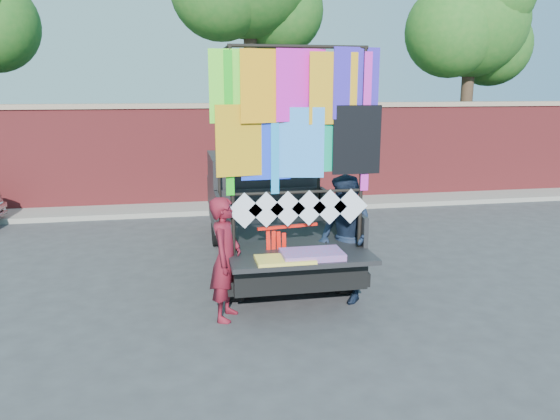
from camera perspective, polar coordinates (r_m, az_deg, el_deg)
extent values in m
plane|color=#38383A|center=(7.79, -1.97, -10.07)|extent=(90.00, 90.00, 0.00)
cube|color=maroon|center=(14.25, -6.34, 5.57)|extent=(30.00, 0.35, 2.50)
cube|color=gray|center=(14.15, -6.47, 10.80)|extent=(30.00, 0.45, 0.12)
cube|color=gray|center=(13.76, -5.99, 0.29)|extent=(30.00, 1.20, 0.12)
cylinder|color=#38281C|center=(15.44, -3.06, 11.69)|extent=(0.36, 0.36, 5.46)
sphere|color=#1D601B|center=(16.11, 0.01, 20.10)|extent=(2.40, 2.40, 2.40)
cylinder|color=#38281C|center=(17.55, 18.81, 9.69)|extent=(0.36, 0.36, 4.55)
sphere|color=#1D601B|center=(17.63, 19.45, 18.14)|extent=(3.20, 3.20, 3.20)
sphere|color=#1D601B|center=(18.37, 21.18, 15.72)|extent=(2.40, 2.40, 2.40)
sphere|color=#1D601B|center=(16.96, 17.44, 17.41)|extent=(2.60, 2.60, 2.60)
cylinder|color=black|center=(10.62, -6.47, -1.88)|extent=(0.23, 0.70, 0.70)
cylinder|color=black|center=(7.91, -4.88, -7.04)|extent=(0.23, 0.70, 0.70)
cylinder|color=black|center=(10.86, 2.21, -1.49)|extent=(0.23, 0.70, 0.70)
cylinder|color=black|center=(8.22, 6.66, -6.29)|extent=(0.23, 0.70, 0.70)
cube|color=black|center=(9.26, -0.71, -2.86)|extent=(1.79, 4.43, 0.32)
cube|color=black|center=(8.43, 0.22, -2.36)|extent=(1.90, 2.42, 0.11)
cube|color=black|center=(8.25, -6.12, -1.11)|extent=(0.06, 2.42, 0.47)
cube|color=black|center=(8.59, 6.31, -0.55)|extent=(0.06, 2.42, 0.47)
cube|color=black|center=(9.51, -1.14, 0.84)|extent=(1.90, 0.06, 0.47)
cube|color=black|center=(10.49, -2.07, 2.26)|extent=(1.90, 1.69, 1.32)
cube|color=#8C9EAD|center=(9.96, -1.68, 4.15)|extent=(1.69, 0.06, 0.58)
cube|color=#8C9EAD|center=(11.23, -2.69, 4.04)|extent=(1.69, 0.11, 0.74)
cube|color=black|center=(11.67, -2.92, 2.01)|extent=(1.84, 0.95, 0.58)
cube|color=black|center=(7.04, 2.51, -5.28)|extent=(1.90, 0.58, 0.06)
cube|color=black|center=(7.39, 2.05, -7.66)|extent=(1.95, 0.16, 0.19)
cylinder|color=black|center=(6.96, -5.06, 5.87)|extent=(0.05, 0.05, 2.63)
cylinder|color=black|center=(9.16, -6.47, 7.50)|extent=(0.05, 0.05, 2.63)
cylinder|color=black|center=(7.34, 8.57, 6.13)|extent=(0.05, 0.05, 2.63)
cylinder|color=black|center=(9.44, 4.14, 7.70)|extent=(0.05, 0.05, 2.63)
cylinder|color=black|center=(7.07, 2.02, 16.71)|extent=(1.79, 0.05, 0.05)
cylinder|color=black|center=(9.24, -1.12, 15.80)|extent=(1.79, 0.05, 0.05)
cylinder|color=black|center=(8.03, -6.08, 16.18)|extent=(0.05, 2.27, 0.05)
cylinder|color=black|center=(8.36, 6.30, 16.04)|extent=(0.05, 2.27, 0.05)
cylinder|color=black|center=(7.18, 1.90, 1.87)|extent=(1.79, 0.04, 0.04)
cube|color=#5EF02A|center=(6.90, -4.56, 12.83)|extent=(0.65, 0.02, 0.90)
cube|color=orange|center=(6.91, -1.17, 12.87)|extent=(0.65, 0.02, 0.90)
cube|color=#E719C9|center=(7.03, 2.03, 12.86)|extent=(0.65, 0.02, 0.90)
cube|color=gold|center=(7.09, 5.30, 12.82)|extent=(0.65, 0.02, 0.90)
cube|color=#3B27C7|center=(7.24, 8.29, 12.74)|extent=(0.65, 0.02, 0.90)
cube|color=gold|center=(6.89, -4.42, 7.13)|extent=(0.65, 0.02, 0.90)
cube|color=#1B3DF7|center=(6.99, -1.21, 7.24)|extent=(0.65, 0.02, 0.90)
cube|color=#3594FF|center=(7.02, 2.06, 7.27)|extent=(0.65, 0.02, 0.90)
cube|color=#0CB37F|center=(7.16, 5.09, 7.33)|extent=(0.65, 0.02, 0.90)
cube|color=black|center=(7.24, 8.22, 7.31)|extent=(0.65, 0.02, 0.90)
cube|color=#18C018|center=(6.88, -5.35, 8.87)|extent=(0.11, 0.01, 1.79)
cube|color=#DA24C1|center=(7.27, 9.02, 8.98)|extent=(0.11, 0.01, 1.79)
cube|color=#1992E5|center=(6.96, -0.54, 8.97)|extent=(0.11, 0.01, 1.79)
cube|color=silver|center=(7.07, -3.73, -0.07)|extent=(0.48, 0.01, 0.48)
cube|color=silver|center=(7.11, -1.44, 0.03)|extent=(0.48, 0.01, 0.48)
cube|color=silver|center=(7.16, 0.83, 0.12)|extent=(0.48, 0.01, 0.48)
cube|color=silver|center=(7.23, 3.05, 0.22)|extent=(0.48, 0.01, 0.48)
cube|color=silver|center=(7.30, 5.24, 0.31)|extent=(0.48, 0.01, 0.48)
cube|color=silver|center=(7.38, 7.38, 0.40)|extent=(0.48, 0.01, 0.48)
cube|color=#E7335C|center=(7.04, 3.35, -4.66)|extent=(0.79, 0.47, 0.08)
cube|color=#F6DD4D|center=(6.90, 0.52, -5.18)|extent=(0.74, 0.42, 0.04)
imported|color=maroon|center=(7.19, -5.70, -5.10)|extent=(0.58, 0.70, 1.65)
imported|color=#141E32|center=(7.80, 6.78, -3.03)|extent=(0.91, 1.04, 1.82)
cube|color=#FE190D|center=(7.36, 0.81, -1.73)|extent=(0.85, 0.17, 0.04)
cube|color=#FE190D|center=(7.37, -1.22, -3.90)|extent=(0.05, 0.02, 0.49)
cube|color=#FE190D|center=(7.39, -0.67, -4.01)|extent=(0.05, 0.02, 0.49)
cube|color=#FE190D|center=(7.41, -0.12, -4.13)|extent=(0.05, 0.02, 0.49)
cube|color=#FE190D|center=(7.42, 0.42, -4.25)|extent=(0.05, 0.02, 0.49)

